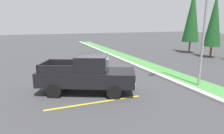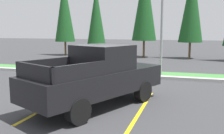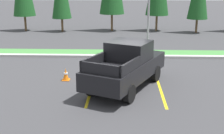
{
  "view_description": "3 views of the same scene",
  "coord_description": "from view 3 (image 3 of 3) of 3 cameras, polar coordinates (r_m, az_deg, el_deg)",
  "views": [
    {
      "loc": [
        10.35,
        -3.2,
        3.8
      ],
      "look_at": [
        -0.13,
        0.95,
        1.21
      ],
      "focal_mm": 31.04,
      "sensor_mm": 36.0,
      "label": 1
    },
    {
      "loc": [
        3.33,
        -8.66,
        2.61
      ],
      "look_at": [
        0.42,
        0.78,
        1.16
      ],
      "focal_mm": 40.63,
      "sensor_mm": 36.0,
      "label": 2
    },
    {
      "loc": [
        0.21,
        -14.17,
        4.77
      ],
      "look_at": [
        -0.29,
        -0.89,
        1.03
      ],
      "focal_mm": 50.2,
      "sensor_mm": 36.0,
      "label": 3
    }
  ],
  "objects": [
    {
      "name": "pickup_truck_main",
      "position": [
        14.0,
        2.66,
        0.27
      ],
      "size": [
        3.91,
        5.52,
        2.1
      ],
      "color": "black",
      "rests_on": "ground"
    },
    {
      "name": "grass_median",
      "position": [
        20.81,
        1.53,
        2.57
      ],
      "size": [
        56.0,
        1.8,
        0.06
      ],
      "primitive_type": "cube",
      "color": "#42843D",
      "rests_on": "ground"
    },
    {
      "name": "parking_line_near",
      "position": [
        14.34,
        -3.7,
        -3.71
      ],
      "size": [
        0.12,
        4.8,
        0.01
      ],
      "primitive_type": "cube",
      "color": "yellow",
      "rests_on": "ground"
    },
    {
      "name": "ground_plane",
      "position": [
        14.95,
        1.25,
        -2.87
      ],
      "size": [
        120.0,
        120.0,
        0.0
      ],
      "primitive_type": "plane",
      "color": "#38383A"
    },
    {
      "name": "traffic_cone",
      "position": [
        15.38,
        -8.42,
        -1.36
      ],
      "size": [
        0.36,
        0.36,
        0.6
      ],
      "color": "orange",
      "rests_on": "ground"
    },
    {
      "name": "curb_strip",
      "position": [
        19.73,
        1.49,
        1.97
      ],
      "size": [
        56.0,
        0.4,
        0.15
      ],
      "primitive_type": "cube",
      "color": "#B2B2AD",
      "rests_on": "ground"
    },
    {
      "name": "parking_line_far",
      "position": [
        14.36,
        8.73,
        -3.83
      ],
      "size": [
        0.12,
        4.8,
        0.01
      ],
      "primitive_type": "cube",
      "color": "yellow",
      "rests_on": "ground"
    }
  ]
}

